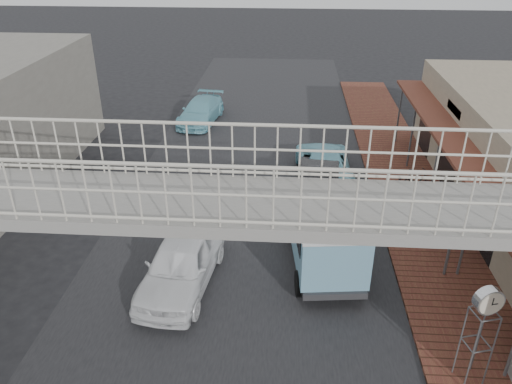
# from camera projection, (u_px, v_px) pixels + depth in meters

# --- Properties ---
(ground) EXTENTS (120.00, 120.00, 0.00)m
(ground) POSITION_uv_depth(u_px,v_px,m) (234.00, 287.00, 15.13)
(ground) COLOR black
(ground) RESTS_ON ground
(road_strip) EXTENTS (10.00, 60.00, 0.01)m
(road_strip) POSITION_uv_depth(u_px,v_px,m) (234.00, 287.00, 15.13)
(road_strip) COLOR black
(road_strip) RESTS_ON ground
(sidewalk) EXTENTS (3.00, 40.00, 0.10)m
(sidewalk) POSITION_uv_depth(u_px,v_px,m) (429.00, 239.00, 17.34)
(sidewalk) COLOR brown
(sidewalk) RESTS_ON ground
(footbridge) EXTENTS (16.40, 2.40, 6.34)m
(footbridge) POSITION_uv_depth(u_px,v_px,m) (209.00, 287.00, 10.12)
(footbridge) COLOR gray
(footbridge) RESTS_ON ground
(white_hatchback) EXTENTS (2.34, 4.76, 1.56)m
(white_hatchback) POSITION_uv_depth(u_px,v_px,m) (182.00, 262.00, 14.94)
(white_hatchback) COLOR white
(white_hatchback) RESTS_ON ground
(dark_sedan) EXTENTS (1.89, 4.58, 1.48)m
(dark_sedan) POSITION_uv_depth(u_px,v_px,m) (317.00, 188.00, 19.31)
(dark_sedan) COLOR black
(dark_sedan) RESTS_ON ground
(angkot_curb) EXTENTS (2.40, 4.98, 1.37)m
(angkot_curb) POSITION_uv_depth(u_px,v_px,m) (323.00, 163.00, 21.47)
(angkot_curb) COLOR #75B9CB
(angkot_curb) RESTS_ON ground
(angkot_far) EXTENTS (2.36, 4.60, 1.28)m
(angkot_far) POSITION_uv_depth(u_px,v_px,m) (201.00, 111.00, 27.75)
(angkot_far) COLOR #7AC2D3
(angkot_far) RESTS_ON ground
(angkot_van) EXTENTS (2.49, 4.66, 2.19)m
(angkot_van) POSITION_uv_depth(u_px,v_px,m) (325.00, 228.00, 15.48)
(angkot_van) COLOR black
(angkot_van) RESTS_ON ground
(motorcycle_near) EXTENTS (1.85, 1.00, 0.92)m
(motorcycle_near) POSITION_uv_depth(u_px,v_px,m) (437.00, 197.00, 19.02)
(motorcycle_near) COLOR black
(motorcycle_near) RESTS_ON sidewalk
(motorcycle_far) EXTENTS (1.58, 0.68, 0.92)m
(motorcycle_far) POSITION_uv_depth(u_px,v_px,m) (415.00, 179.00, 20.37)
(motorcycle_far) COLOR black
(motorcycle_far) RESTS_ON sidewalk
(street_clock) EXTENTS (0.70, 0.64, 2.71)m
(street_clock) POSITION_uv_depth(u_px,v_px,m) (487.00, 305.00, 10.87)
(street_clock) COLOR #59595B
(street_clock) RESTS_ON sidewalk
(arrow_sign) EXTENTS (1.63, 1.08, 2.69)m
(arrow_sign) POSITION_uv_depth(u_px,v_px,m) (478.00, 212.00, 14.61)
(arrow_sign) COLOR #59595B
(arrow_sign) RESTS_ON sidewalk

